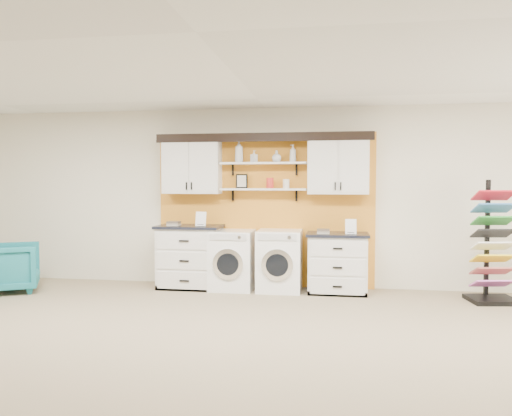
% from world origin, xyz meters
% --- Properties ---
extents(floor, '(10.00, 10.00, 0.00)m').
position_xyz_m(floor, '(0.00, 0.00, 0.00)').
color(floor, gray).
rests_on(floor, ground).
extents(ceiling, '(10.00, 10.00, 0.00)m').
position_xyz_m(ceiling, '(0.00, 0.00, 2.80)').
color(ceiling, white).
rests_on(ceiling, wall_back).
extents(wall_back, '(10.00, 0.00, 10.00)m').
position_xyz_m(wall_back, '(0.00, 4.00, 1.40)').
color(wall_back, beige).
rests_on(wall_back, floor).
extents(accent_panel, '(3.40, 0.07, 2.40)m').
position_xyz_m(accent_panel, '(0.00, 3.96, 1.20)').
color(accent_panel, orange).
rests_on(accent_panel, wall_back).
extents(upper_cabinet_left, '(0.90, 0.35, 0.84)m').
position_xyz_m(upper_cabinet_left, '(-1.13, 3.79, 1.88)').
color(upper_cabinet_left, silver).
rests_on(upper_cabinet_left, wall_back).
extents(upper_cabinet_right, '(0.90, 0.35, 0.84)m').
position_xyz_m(upper_cabinet_right, '(1.13, 3.79, 1.88)').
color(upper_cabinet_right, silver).
rests_on(upper_cabinet_right, wall_back).
extents(shelf_lower, '(1.32, 0.28, 0.03)m').
position_xyz_m(shelf_lower, '(0.00, 3.80, 1.53)').
color(shelf_lower, silver).
rests_on(shelf_lower, wall_back).
extents(shelf_upper, '(1.32, 0.28, 0.03)m').
position_xyz_m(shelf_upper, '(0.00, 3.80, 1.93)').
color(shelf_upper, silver).
rests_on(shelf_upper, wall_back).
extents(crown_molding, '(3.30, 0.41, 0.13)m').
position_xyz_m(crown_molding, '(0.00, 3.81, 2.33)').
color(crown_molding, black).
rests_on(crown_molding, wall_back).
extents(picture_frame, '(0.18, 0.02, 0.22)m').
position_xyz_m(picture_frame, '(-0.35, 3.85, 1.66)').
color(picture_frame, black).
rests_on(picture_frame, shelf_lower).
extents(canister_red, '(0.11, 0.11, 0.16)m').
position_xyz_m(canister_red, '(0.10, 3.80, 1.62)').
color(canister_red, red).
rests_on(canister_red, shelf_lower).
extents(canister_cream, '(0.10, 0.10, 0.14)m').
position_xyz_m(canister_cream, '(0.35, 3.80, 1.61)').
color(canister_cream, silver).
rests_on(canister_cream, shelf_lower).
extents(base_cabinet_left, '(0.99, 0.66, 0.97)m').
position_xyz_m(base_cabinet_left, '(-1.13, 3.64, 0.48)').
color(base_cabinet_left, silver).
rests_on(base_cabinet_left, floor).
extents(base_cabinet_right, '(0.91, 0.66, 0.89)m').
position_xyz_m(base_cabinet_right, '(1.13, 3.64, 0.44)').
color(base_cabinet_right, silver).
rests_on(base_cabinet_right, floor).
extents(washer, '(0.65, 0.71, 0.90)m').
position_xyz_m(washer, '(-0.46, 3.64, 0.45)').
color(washer, white).
rests_on(washer, floor).
extents(dryer, '(0.66, 0.71, 0.92)m').
position_xyz_m(dryer, '(0.27, 3.64, 0.46)').
color(dryer, white).
rests_on(dryer, floor).
extents(sample_rack, '(0.68, 0.59, 1.67)m').
position_xyz_m(sample_rack, '(3.21, 3.39, 0.53)').
color(sample_rack, black).
rests_on(sample_rack, floor).
extents(armchair, '(1.07, 1.07, 0.73)m').
position_xyz_m(armchair, '(-3.71, 2.95, 0.36)').
color(armchair, '#176E7B').
rests_on(armchair, floor).
extents(soap_bottle_a, '(0.16, 0.16, 0.34)m').
position_xyz_m(soap_bottle_a, '(-0.38, 3.80, 2.11)').
color(soap_bottle_a, silver).
rests_on(soap_bottle_a, shelf_upper).
extents(soap_bottle_b, '(0.12, 0.12, 0.18)m').
position_xyz_m(soap_bottle_b, '(-0.15, 3.80, 2.04)').
color(soap_bottle_b, silver).
rests_on(soap_bottle_b, shelf_upper).
extents(soap_bottle_c, '(0.19, 0.19, 0.18)m').
position_xyz_m(soap_bottle_c, '(0.20, 3.80, 2.03)').
color(soap_bottle_c, silver).
rests_on(soap_bottle_c, shelf_upper).
extents(soap_bottle_d, '(0.14, 0.14, 0.26)m').
position_xyz_m(soap_bottle_d, '(0.45, 3.80, 2.08)').
color(soap_bottle_d, silver).
rests_on(soap_bottle_d, shelf_upper).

